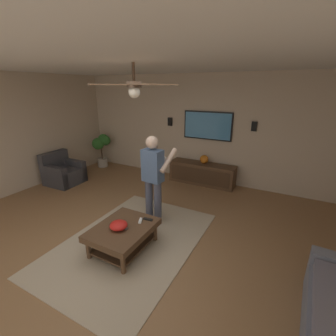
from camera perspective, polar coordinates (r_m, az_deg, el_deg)
The scene contains 18 objects.
ground_plane at distance 4.08m, azimuth -11.31°, elevation -17.89°, with size 8.44×8.44×0.00m, color olive.
wall_back_tv at distance 6.36m, azimuth 7.75°, elevation 9.33°, with size 0.10×7.23×2.76m, color #C6B299.
ceiling_slab at distance 3.31m, azimuth -14.74°, elevation 25.03°, with size 6.94×7.23×0.10m, color white.
area_rug at distance 4.13m, azimuth -8.74°, elevation -17.09°, with size 2.88×1.96×0.01m, color tan.
armchair at distance 6.81m, azimuth -23.96°, elevation -1.10°, with size 0.83×0.84×0.82m.
coffee_table at distance 3.84m, azimuth -10.79°, elevation -15.07°, with size 1.00×0.80×0.40m.
media_console at distance 6.26m, azimuth 8.20°, elevation -1.31°, with size 0.45×1.70×0.55m.
tv at distance 6.18m, azimuth 9.52°, elevation 10.05°, with size 0.05×1.26×0.71m.
person_standing at distance 4.24m, azimuth -3.55°, elevation -1.66°, with size 0.57×0.58×1.64m.
potted_plant_tall at distance 7.69m, azimuth -15.69°, elevation 5.26°, with size 0.51×0.48×1.04m.
bowl at distance 3.72m, azimuth -11.83°, elevation -13.36°, with size 0.27×0.27×0.12m, color red.
remote_white at distance 3.87m, azimuth -6.67°, elevation -12.50°, with size 0.15×0.04×0.02m, color white.
remote_black at distance 3.90m, azimuth -4.84°, elevation -12.23°, with size 0.15×0.04×0.02m, color black.
remote_grey at distance 3.75m, azimuth -10.61°, elevation -13.82°, with size 0.15×0.04×0.02m, color slate.
vase_round at distance 6.16m, azimuth 8.72°, elevation 2.09°, with size 0.22×0.22×0.22m, color orange.
wall_speaker_left at distance 5.92m, azimuth 20.08°, elevation 9.42°, with size 0.06×0.12×0.22m, color black.
wall_speaker_right at distance 6.61m, azimuth 0.50°, elevation 11.13°, with size 0.06×0.12×0.22m, color black.
ceiling_fan at distance 3.43m, azimuth -8.29°, elevation 18.86°, with size 1.11×1.14×0.46m.
Camera 1 is at (-2.46, -2.18, 2.43)m, focal length 25.26 mm.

